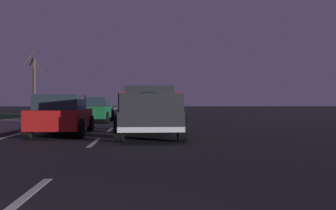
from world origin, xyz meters
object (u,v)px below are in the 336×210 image
sedan_black (149,109)px  sedan_blue (150,107)px  bare_tree_far (34,83)px  pickup_truck (150,110)px  sedan_green (95,109)px  sedan_red (62,114)px

sedan_black → sedan_blue: 8.01m
sedan_black → sedan_blue: (8.01, -0.09, 0.00)m
bare_tree_far → pickup_truck: bearing=-155.6°
sedan_black → sedan_green: (-1.76, 3.41, 0.00)m
pickup_truck → bare_tree_far: bare_tree_far is taller
sedan_green → bare_tree_far: 17.03m
sedan_blue → bare_tree_far: (5.09, 11.50, 2.29)m
sedan_green → sedan_black: bearing=-62.7°
pickup_truck → sedan_blue: bearing=-0.5°
sedan_red → sedan_blue: same height
sedan_red → bare_tree_far: bearing=18.3°
sedan_black → sedan_green: same height
sedan_blue → sedan_green: bearing=160.3°
bare_tree_far → sedan_green: bearing=-151.7°
pickup_truck → sedan_blue: pickup_truck is taller
sedan_red → sedan_black: bearing=-17.6°
sedan_black → sedan_blue: size_ratio=1.01×
sedan_green → bare_tree_far: bare_tree_far is taller
sedan_black → sedan_red: size_ratio=1.00×
bare_tree_far → sedan_blue: bearing=-113.9°
sedan_blue → sedan_red: bearing=169.4°
sedan_black → bare_tree_far: bearing=41.1°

